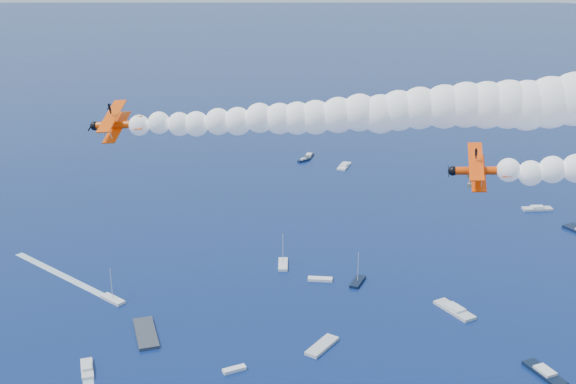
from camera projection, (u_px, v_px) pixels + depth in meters
The scene contains 4 objects.
biplane_lead at pixel (480, 171), 84.09m from camera, with size 7.11×7.97×4.80m, color #FF4305, non-canonical shape.
biplane_trail at pixel (118, 125), 95.31m from camera, with size 7.47×8.37×5.04m, color #FF4C05, non-canonical shape.
smoke_trail_trail at pixel (391, 111), 90.60m from camera, with size 62.55×41.46×12.77m, color white, non-canonical shape.
spectator_boats at pixel (502, 291), 173.37m from camera, with size 218.91×162.97×0.70m.
Camera 1 is at (54.94, -40.66, 79.53)m, focal length 45.11 mm.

